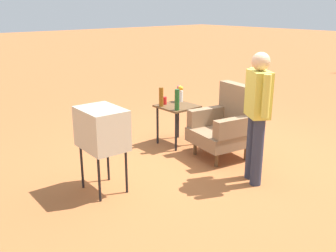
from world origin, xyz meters
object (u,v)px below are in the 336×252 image
object	(u,v)px
bottle_wine_green	(177,100)
flower_vase	(180,93)
person_standing	(257,110)
bottle_tall_amber	(161,97)
tv_on_stand	(102,129)
side_table	(177,111)
soda_can_red	(165,101)
armchair	(227,124)

from	to	relation	value
bottle_wine_green	flower_vase	distance (m)	0.54
person_standing	bottle_tall_amber	xyz separation A→B (m)	(-1.79, -0.04, -0.14)
tv_on_stand	bottle_wine_green	bearing A→B (deg)	105.75
side_table	person_standing	bearing A→B (deg)	-6.50
bottle_tall_amber	soda_can_red	world-z (taller)	bottle_tall_amber
armchair	bottle_tall_amber	bearing A→B (deg)	-156.01
side_table	tv_on_stand	distance (m)	1.90
armchair	person_standing	size ratio (longest dim) A/B	0.65
armchair	soda_can_red	bearing A→B (deg)	-163.19
bottle_tall_amber	soda_can_red	xyz separation A→B (m)	(-0.06, 0.12, -0.09)
tv_on_stand	flower_vase	size ratio (longest dim) A/B	3.89
tv_on_stand	bottle_wine_green	size ratio (longest dim) A/B	3.22
side_table	bottle_wine_green	xyz separation A→B (m)	(0.21, -0.19, 0.26)
side_table	soda_can_red	world-z (taller)	soda_can_red
side_table	tv_on_stand	world-z (taller)	tv_on_stand
flower_vase	armchair	bearing A→B (deg)	0.15
armchair	bottle_tall_amber	distance (m)	1.11
armchair	person_standing	distance (m)	1.00
person_standing	bottle_wine_green	size ratio (longest dim) A/B	5.12
armchair	bottle_tall_amber	size ratio (longest dim) A/B	3.53
tv_on_stand	flower_vase	xyz separation A→B (m)	(-0.81, 1.97, 0.01)
side_table	flower_vase	distance (m)	0.36
bottle_wine_green	person_standing	bearing A→B (deg)	0.19
side_table	person_standing	distance (m)	1.72
bottle_tall_amber	flower_vase	size ratio (longest dim) A/B	1.13
person_standing	flower_vase	world-z (taller)	person_standing
side_table	bottle_wine_green	world-z (taller)	bottle_wine_green
bottle_tall_amber	soda_can_red	size ratio (longest dim) A/B	2.46
armchair	flower_vase	size ratio (longest dim) A/B	4.00
armchair	soda_can_red	xyz separation A→B (m)	(-1.04, -0.31, 0.21)
person_standing	tv_on_stand	bearing A→B (deg)	-122.77
person_standing	bottle_wine_green	bearing A→B (deg)	-179.81
bottle_wine_green	side_table	bearing A→B (deg)	137.10
bottle_wine_green	bottle_tall_amber	distance (m)	0.33
soda_can_red	flower_vase	xyz separation A→B (m)	(0.02, 0.31, 0.09)
soda_can_red	person_standing	bearing A→B (deg)	-2.57
armchair	side_table	size ratio (longest dim) A/B	1.64
person_standing	flower_vase	distance (m)	1.87
side_table	person_standing	xyz separation A→B (m)	(1.67, -0.19, 0.39)
soda_can_red	flower_vase	size ratio (longest dim) A/B	0.46
armchair	side_table	bearing A→B (deg)	-166.41
tv_on_stand	bottle_tall_amber	bearing A→B (deg)	116.73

